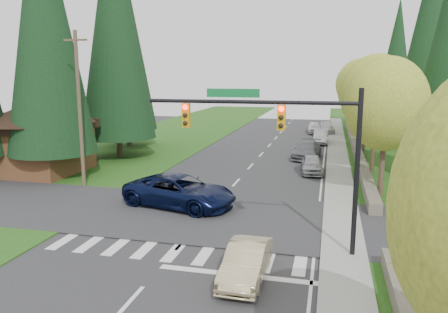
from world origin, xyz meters
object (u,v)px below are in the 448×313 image
at_px(parked_car_c, 321,137).
at_px(parked_car_a, 312,164).
at_px(parked_car_e, 326,128).
at_px(sedan_champagne, 246,262).
at_px(suv_navy, 180,191).
at_px(parked_car_d, 315,128).
at_px(parked_car_b, 307,150).

bearing_deg(parked_car_c, parked_car_a, -92.49).
relative_size(parked_car_a, parked_car_e, 0.83).
relative_size(sedan_champagne, parked_car_c, 0.93).
xyz_separation_m(suv_navy, parked_car_c, (7.03, 25.19, -0.19)).
distance_m(sedan_champagne, parked_car_d, 41.20).
relative_size(parked_car_b, parked_car_d, 1.20).
bearing_deg(parked_car_e, parked_car_b, -99.37).
relative_size(parked_car_c, parked_car_e, 0.89).
bearing_deg(suv_navy, parked_car_a, -19.36).
height_order(parked_car_b, parked_car_e, parked_car_b).
height_order(suv_navy, parked_car_a, suv_navy).
height_order(suv_navy, parked_car_e, suv_navy).
relative_size(parked_car_d, parked_car_e, 0.89).
bearing_deg(parked_car_a, parked_car_c, 84.40).
distance_m(sedan_champagne, parked_car_b, 24.07).
distance_m(sedan_champagne, parked_car_e, 41.47).
xyz_separation_m(sedan_champagne, parked_car_d, (0.82, 41.19, 0.07)).
bearing_deg(parked_car_a, parked_car_b, 92.21).
bearing_deg(parked_car_d, sedan_champagne, -95.95).
height_order(sedan_champagne, parked_car_e, parked_car_e).
relative_size(suv_navy, parked_car_b, 1.26).
distance_m(parked_car_a, parked_car_c, 14.82).
bearing_deg(parked_car_a, parked_car_d, 87.11).
distance_m(parked_car_c, parked_car_d, 8.33).
relative_size(parked_car_c, parked_car_d, 1.00).
distance_m(suv_navy, parked_car_b, 17.42).
bearing_deg(parked_car_b, suv_navy, -103.83).
relative_size(parked_car_b, parked_car_e, 1.06).
bearing_deg(sedan_champagne, parked_car_d, 89.41).
distance_m(sedan_champagne, parked_car_c, 32.96).
distance_m(sedan_champagne, parked_car_a, 18.16).
bearing_deg(parked_car_e, parked_car_d, -175.70).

